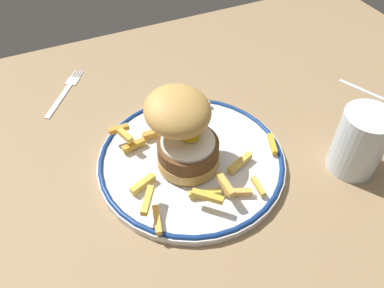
% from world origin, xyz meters
% --- Properties ---
extents(ground_plane, '(1.35, 0.85, 0.04)m').
position_xyz_m(ground_plane, '(0.00, 0.00, -0.02)').
color(ground_plane, '#927752').
extents(dinner_plate, '(0.29, 0.29, 0.02)m').
position_xyz_m(dinner_plate, '(0.05, -0.00, 0.01)').
color(dinner_plate, silver).
rests_on(dinner_plate, ground_plane).
extents(burger, '(0.11, 0.13, 0.12)m').
position_xyz_m(burger, '(0.04, 0.00, 0.07)').
color(burger, tan).
rests_on(burger, dinner_plate).
extents(fries_pile, '(0.24, 0.25, 0.03)m').
position_xyz_m(fries_pile, '(0.04, -0.01, 0.03)').
color(fries_pile, gold).
rests_on(fries_pile, dinner_plate).
extents(water_glass, '(0.07, 0.07, 0.10)m').
position_xyz_m(water_glass, '(0.28, -0.11, 0.04)').
color(water_glass, silver).
rests_on(water_glass, ground_plane).
extents(fork, '(0.10, 0.12, 0.00)m').
position_xyz_m(fork, '(-0.09, 0.26, 0.00)').
color(fork, silver).
rests_on(fork, ground_plane).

